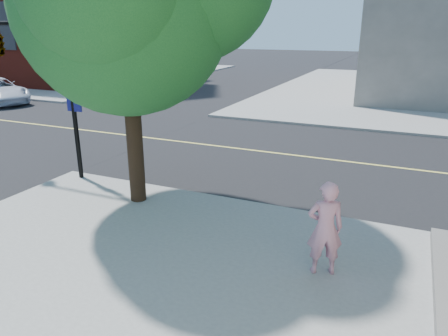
% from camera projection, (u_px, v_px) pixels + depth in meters
% --- Properties ---
extents(ground, '(140.00, 140.00, 0.00)m').
position_uv_depth(ground, '(101.00, 180.00, 11.86)').
color(ground, black).
rests_on(ground, ground).
extents(road_ew, '(140.00, 9.00, 0.01)m').
position_uv_depth(road_ew, '(180.00, 142.00, 15.76)').
color(road_ew, black).
rests_on(road_ew, ground).
extents(sidewalk_nw, '(26.00, 25.00, 0.12)m').
position_uv_depth(sidewalk_nw, '(55.00, 72.00, 39.30)').
color(sidewalk_nw, gray).
rests_on(sidewalk_nw, ground).
extents(man_on_phone, '(0.70, 0.59, 1.64)m').
position_uv_depth(man_on_phone, '(325.00, 228.00, 6.93)').
color(man_on_phone, pink).
rests_on(man_on_phone, sidewalk_se).
extents(signal_pole, '(3.77, 0.43, 4.26)m').
position_uv_depth(signal_pole, '(8.00, 46.00, 11.40)').
color(signal_pole, black).
rests_on(signal_pole, sidewalk_se).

